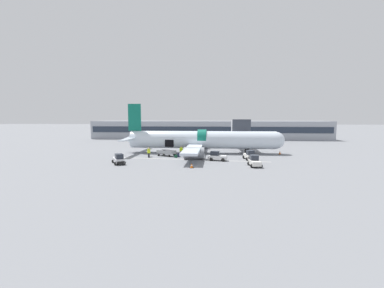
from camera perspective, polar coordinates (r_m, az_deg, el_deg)
name	(u,v)px	position (r m, az deg, el deg)	size (l,w,h in m)	color
ground_plane	(202,157)	(46.50, 2.20, -2.84)	(500.00, 500.00, 0.00)	slate
apron_marking_line	(191,160)	(43.16, -0.20, -3.50)	(25.78, 2.53, 0.01)	silver
terminal_strip	(209,130)	(88.64, 3.73, 3.18)	(78.36, 13.15, 5.98)	#9EA3AD
jet_bridge_stub	(239,127)	(57.71, 10.48, 3.73)	(3.62, 12.07, 6.71)	#4C4C51
airplane	(200,140)	(50.98, 1.75, 0.83)	(32.26, 29.45, 9.82)	silver
baggage_tug_lead	(255,162)	(38.24, 13.72, -3.84)	(1.94, 3.11, 1.60)	silver
baggage_tug_mid	(217,157)	(42.37, 5.57, -2.80)	(3.19, 2.15, 1.55)	white
baggage_tug_rear	(119,159)	(40.62, -15.98, -3.33)	(2.74, 3.44, 1.61)	silver
baggage_tug_spare	(249,156)	(44.15, 12.65, -2.52)	(2.07, 3.40, 1.63)	silver
baggage_cart_loading	(167,153)	(47.55, -5.64, -2.02)	(4.24, 2.86, 1.08)	#999BA0
ground_crew_loader_a	(149,153)	(46.04, -9.59, -1.91)	(0.56, 0.38, 1.64)	black
ground_crew_loader_b	(181,151)	(47.44, -2.42, -1.51)	(0.62, 0.54, 1.81)	#2D2D33
ground_crew_driver	(149,152)	(47.21, -9.58, -1.68)	(0.55, 0.55, 1.71)	#1E2338
ground_crew_supervisor	(188,151)	(46.82, -0.79, -1.60)	(0.63, 0.52, 1.81)	#1E2338
suitcase_on_tarmac_upright	(179,155)	(45.98, -2.96, -2.53)	(0.59, 0.37, 0.75)	#1E2347
suitcase_on_tarmac_spare	(176,156)	(45.36, -3.59, -2.71)	(0.53, 0.31, 0.65)	#14472D
safety_cone_nose	(280,153)	(52.30, 18.95, -1.83)	(0.52, 0.52, 0.70)	black
safety_cone_engine_left	(192,166)	(36.09, -0.07, -4.89)	(0.61, 0.61, 0.59)	black
safety_cone_wingtip	(209,157)	(43.75, 3.80, -3.00)	(0.45, 0.45, 0.63)	black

